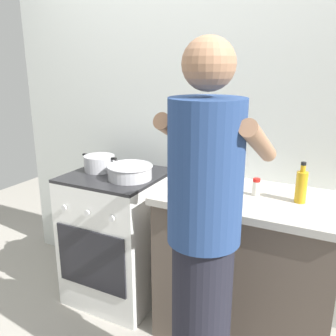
{
  "coord_description": "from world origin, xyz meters",
  "views": [
    {
      "loc": [
        1.0,
        -1.73,
        1.6
      ],
      "look_at": [
        0.05,
        0.12,
        1.0
      ],
      "focal_mm": 38.91,
      "sensor_mm": 36.0,
      "label": 1
    }
  ],
  "objects_px": {
    "utensil_crock": "(228,164)",
    "oil_bottle": "(301,186)",
    "pot": "(99,163)",
    "mixing_bowl": "(130,171)",
    "spice_bottle": "(256,187)",
    "stove_range": "(119,236)",
    "person": "(204,248)"
  },
  "relations": [
    {
      "from": "utensil_crock",
      "to": "oil_bottle",
      "type": "bearing_deg",
      "value": -21.7
    },
    {
      "from": "pot",
      "to": "mixing_bowl",
      "type": "distance_m",
      "value": 0.29
    },
    {
      "from": "mixing_bowl",
      "to": "spice_bottle",
      "type": "bearing_deg",
      "value": 4.66
    },
    {
      "from": "stove_range",
      "to": "spice_bottle",
      "type": "xyz_separation_m",
      "value": [
        0.92,
        0.02,
        0.5
      ]
    },
    {
      "from": "spice_bottle",
      "to": "oil_bottle",
      "type": "distance_m",
      "value": 0.23
    },
    {
      "from": "pot",
      "to": "mixing_bowl",
      "type": "bearing_deg",
      "value": -11.65
    },
    {
      "from": "pot",
      "to": "person",
      "type": "xyz_separation_m",
      "value": [
        1.0,
        -0.61,
        -0.09
      ]
    },
    {
      "from": "utensil_crock",
      "to": "pot",
      "type": "bearing_deg",
      "value": -167.17
    },
    {
      "from": "stove_range",
      "to": "person",
      "type": "height_order",
      "value": "person"
    },
    {
      "from": "spice_bottle",
      "to": "person",
      "type": "xyz_separation_m",
      "value": [
        -0.06,
        -0.61,
        -0.09
      ]
    },
    {
      "from": "utensil_crock",
      "to": "spice_bottle",
      "type": "height_order",
      "value": "utensil_crock"
    },
    {
      "from": "spice_bottle",
      "to": "person",
      "type": "height_order",
      "value": "person"
    },
    {
      "from": "pot",
      "to": "spice_bottle",
      "type": "bearing_deg",
      "value": 0.32
    },
    {
      "from": "pot",
      "to": "mixing_bowl",
      "type": "xyz_separation_m",
      "value": [
        0.28,
        -0.06,
        -0.0
      ]
    },
    {
      "from": "utensil_crock",
      "to": "mixing_bowl",
      "type": "bearing_deg",
      "value": -155.94
    },
    {
      "from": "spice_bottle",
      "to": "pot",
      "type": "bearing_deg",
      "value": -179.68
    },
    {
      "from": "mixing_bowl",
      "to": "person",
      "type": "bearing_deg",
      "value": -37.46
    },
    {
      "from": "oil_bottle",
      "to": "person",
      "type": "bearing_deg",
      "value": -115.29
    },
    {
      "from": "utensil_crock",
      "to": "spice_bottle",
      "type": "distance_m",
      "value": 0.3
    },
    {
      "from": "stove_range",
      "to": "spice_bottle",
      "type": "bearing_deg",
      "value": 1.13
    },
    {
      "from": "stove_range",
      "to": "mixing_bowl",
      "type": "distance_m",
      "value": 0.52
    },
    {
      "from": "oil_bottle",
      "to": "person",
      "type": "relative_size",
      "value": 0.13
    },
    {
      "from": "pot",
      "to": "oil_bottle",
      "type": "distance_m",
      "value": 1.29
    },
    {
      "from": "mixing_bowl",
      "to": "person",
      "type": "height_order",
      "value": "person"
    },
    {
      "from": "mixing_bowl",
      "to": "utensil_crock",
      "type": "distance_m",
      "value": 0.61
    },
    {
      "from": "stove_range",
      "to": "mixing_bowl",
      "type": "bearing_deg",
      "value": -17.99
    },
    {
      "from": "pot",
      "to": "person",
      "type": "distance_m",
      "value": 1.17
    },
    {
      "from": "stove_range",
      "to": "oil_bottle",
      "type": "relative_size",
      "value": 4.13
    },
    {
      "from": "mixing_bowl",
      "to": "person",
      "type": "xyz_separation_m",
      "value": [
        0.72,
        -0.55,
        -0.09
      ]
    },
    {
      "from": "pot",
      "to": "spice_bottle",
      "type": "height_order",
      "value": "pot"
    },
    {
      "from": "mixing_bowl",
      "to": "utensil_crock",
      "type": "xyz_separation_m",
      "value": [
        0.56,
        0.25,
        0.05
      ]
    },
    {
      "from": "stove_range",
      "to": "person",
      "type": "xyz_separation_m",
      "value": [
        0.86,
        -0.6,
        0.41
      ]
    }
  ]
}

